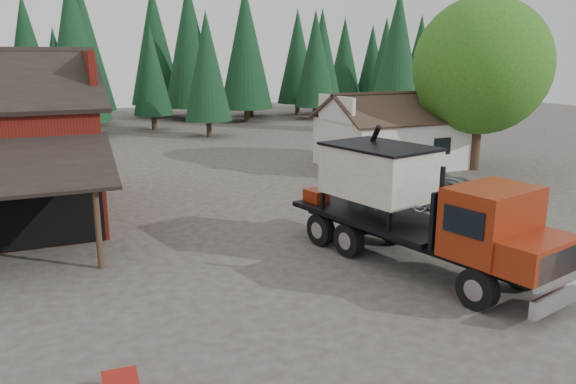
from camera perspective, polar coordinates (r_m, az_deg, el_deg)
name	(u,v)px	position (r m, az deg, el deg)	size (l,w,h in m)	color
ground	(282,265)	(19.02, -0.63, -7.38)	(120.00, 120.00, 0.00)	#423933
farmhouse	(392,140)	(35.82, 10.50, 5.25)	(8.60, 6.42, 4.65)	silver
deciduous_tree	(482,71)	(35.56, 19.08, 11.54)	(8.00, 8.00, 10.20)	#382619
conifer_backdrop	(118,124)	(59.14, -16.85, 6.59)	(76.00, 16.00, 16.00)	#10311A
near_pine_b	(207,66)	(48.10, -8.23, 12.54)	(3.96, 3.96, 10.40)	#382619
near_pine_c	(397,54)	(51.26, 11.04, 13.62)	(4.84, 4.84, 12.40)	#382619
near_pine_d	(74,47)	(50.41, -20.91, 13.56)	(5.28, 5.28, 13.40)	#382619
feed_truck	(416,205)	(18.79, 12.86, -1.31)	(4.81, 10.23, 4.47)	black
silver_car	(442,189)	(27.26, 15.39, 0.31)	(2.44, 5.29, 1.47)	#B0B2B8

